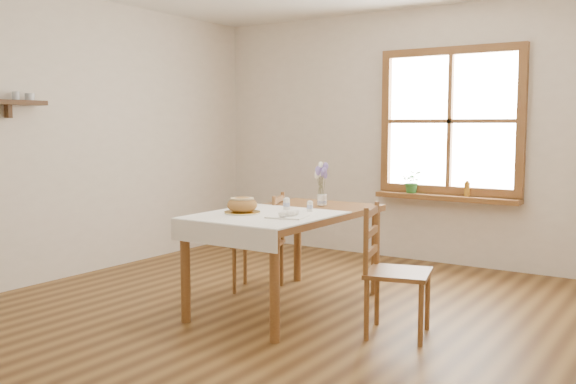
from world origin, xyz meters
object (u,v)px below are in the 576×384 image
(chair_right, at_px, (398,271))
(flower_vase, at_px, (322,201))
(chair_left, at_px, (258,242))
(bread_plate, at_px, (242,213))
(dining_table, at_px, (288,222))

(chair_right, relative_size, flower_vase, 10.01)
(chair_left, xyz_separation_m, bread_plate, (0.32, -0.63, 0.35))
(chair_right, bearing_deg, bread_plate, 84.39)
(bread_plate, xyz_separation_m, flower_vase, (0.23, 0.77, 0.03))
(dining_table, xyz_separation_m, bread_plate, (-0.17, -0.35, 0.10))
(dining_table, xyz_separation_m, chair_right, (1.00, -0.16, -0.22))
(flower_vase, bearing_deg, chair_left, -165.72)
(dining_table, relative_size, bread_plate, 6.11)
(dining_table, height_order, chair_left, chair_left)
(dining_table, height_order, flower_vase, flower_vase)
(bread_plate, distance_m, flower_vase, 0.80)
(dining_table, relative_size, chair_right, 1.82)
(dining_table, bearing_deg, flower_vase, 82.64)
(bread_plate, relative_size, flower_vase, 2.97)
(chair_right, height_order, bread_plate, chair_right)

